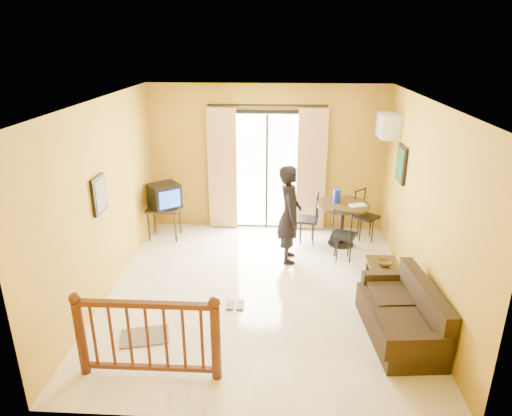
# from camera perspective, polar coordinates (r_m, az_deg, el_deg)

# --- Properties ---
(ground) EXTENTS (5.00, 5.00, 0.00)m
(ground) POSITION_cam_1_polar(r_m,az_deg,el_deg) (6.98, 0.58, -10.24)
(ground) COLOR beige
(ground) RESTS_ON ground
(room_shell) EXTENTS (5.00, 5.00, 5.00)m
(room_shell) POSITION_cam_1_polar(r_m,az_deg,el_deg) (6.28, 0.63, 3.22)
(room_shell) COLOR white
(room_shell) RESTS_ON ground
(balcony_door) EXTENTS (2.25, 0.14, 2.46)m
(balcony_door) POSITION_cam_1_polar(r_m,az_deg,el_deg) (8.76, 1.36, 4.73)
(balcony_door) COLOR black
(balcony_door) RESTS_ON ground
(tv_table) EXTENTS (0.60, 0.50, 0.60)m
(tv_table) POSITION_cam_1_polar(r_m,az_deg,el_deg) (8.69, -11.43, -0.41)
(tv_table) COLOR black
(tv_table) RESTS_ON ground
(television) EXTENTS (0.68, 0.67, 0.46)m
(television) POSITION_cam_1_polar(r_m,az_deg,el_deg) (8.58, -11.37, 1.48)
(television) COLOR black
(television) RESTS_ON tv_table
(picture_left) EXTENTS (0.05, 0.42, 0.52)m
(picture_left) POSITION_cam_1_polar(r_m,az_deg,el_deg) (6.62, -19.01, 1.59)
(picture_left) COLOR black
(picture_left) RESTS_ON room_shell
(dining_table) EXTENTS (0.95, 0.95, 0.79)m
(dining_table) POSITION_cam_1_polar(r_m,az_deg,el_deg) (8.33, 10.77, -0.51)
(dining_table) COLOR black
(dining_table) RESTS_ON ground
(water_jug) EXTENTS (0.13, 0.13, 0.25)m
(water_jug) POSITION_cam_1_polar(r_m,az_deg,el_deg) (8.29, 10.07, 1.53)
(water_jug) COLOR #1225AD
(water_jug) RESTS_ON dining_table
(serving_tray) EXTENTS (0.32, 0.26, 0.02)m
(serving_tray) POSITION_cam_1_polar(r_m,az_deg,el_deg) (8.22, 12.57, 0.34)
(serving_tray) COLOR beige
(serving_tray) RESTS_ON dining_table
(dining_chairs) EXTENTS (1.62, 1.42, 0.95)m
(dining_chairs) POSITION_cam_1_polar(r_m,az_deg,el_deg) (8.48, 10.15, -4.73)
(dining_chairs) COLOR black
(dining_chairs) RESTS_ON ground
(air_conditioner) EXTENTS (0.31, 0.60, 0.40)m
(air_conditioner) POSITION_cam_1_polar(r_m,az_deg,el_deg) (8.27, 16.16, 9.84)
(air_conditioner) COLOR white
(air_conditioner) RESTS_ON room_shell
(botanical_print) EXTENTS (0.05, 0.50, 0.60)m
(botanical_print) POSITION_cam_1_polar(r_m,az_deg,el_deg) (7.79, 17.68, 5.27)
(botanical_print) COLOR black
(botanical_print) RESTS_ON room_shell
(coffee_table) EXTENTS (0.46, 0.82, 0.37)m
(coffee_table) POSITION_cam_1_polar(r_m,az_deg,el_deg) (7.16, 15.75, -8.02)
(coffee_table) COLOR black
(coffee_table) RESTS_ON ground
(bowl) EXTENTS (0.25, 0.25, 0.07)m
(bowl) POSITION_cam_1_polar(r_m,az_deg,el_deg) (7.15, 15.76, -6.67)
(bowl) COLOR #523E1C
(bowl) RESTS_ON coffee_table
(sofa) EXTENTS (0.87, 1.65, 0.76)m
(sofa) POSITION_cam_1_polar(r_m,az_deg,el_deg) (6.17, 17.99, -12.83)
(sofa) COLOR black
(sofa) RESTS_ON ground
(standing_person) EXTENTS (0.43, 0.63, 1.67)m
(standing_person) POSITION_cam_1_polar(r_m,az_deg,el_deg) (7.56, 4.22, -0.77)
(standing_person) COLOR black
(standing_person) RESTS_ON ground
(stair_balustrade) EXTENTS (1.63, 0.13, 1.04)m
(stair_balustrade) POSITION_cam_1_polar(r_m,az_deg,el_deg) (5.27, -13.46, -14.92)
(stair_balustrade) COLOR #471E0F
(stair_balustrade) RESTS_ON ground
(doormat) EXTENTS (0.68, 0.54, 0.02)m
(doormat) POSITION_cam_1_polar(r_m,az_deg,el_deg) (6.19, -13.72, -15.32)
(doormat) COLOR #60564C
(doormat) RESTS_ON ground
(sandals) EXTENTS (0.24, 0.25, 0.03)m
(sandals) POSITION_cam_1_polar(r_m,az_deg,el_deg) (6.62, -2.59, -12.01)
(sandals) COLOR #523E1C
(sandals) RESTS_ON ground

